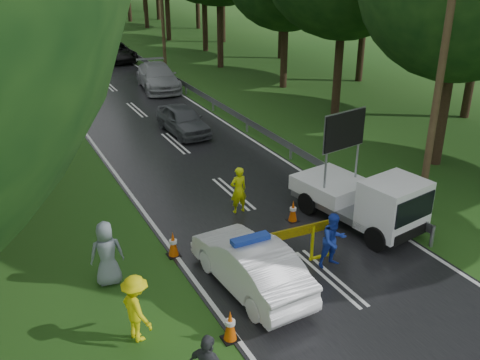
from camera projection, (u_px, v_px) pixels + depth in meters
ground at (330, 278)px, 14.57m from camera, size 160.00×160.00×0.00m
road at (89, 68)px, 39.05m from camera, size 7.00×140.00×0.02m
guardrail at (139, 57)px, 40.09m from camera, size 0.12×60.06×0.70m
utility_pole_near at (443, 61)px, 16.30m from camera, size 1.40×0.24×10.00m
police_sedan at (250, 265)px, 13.91m from camera, size 1.74×4.29×1.52m
work_truck at (366, 199)px, 16.91m from camera, size 2.64×4.67×3.52m
barrier at (287, 239)px, 14.69m from camera, size 2.92×0.18×1.21m
officer at (238, 190)px, 17.82m from camera, size 0.62×0.42×1.65m
civilian at (333, 240)px, 14.83m from camera, size 0.81×0.64×1.62m
bystander_left at (136, 308)px, 12.03m from camera, size 0.85×1.19×1.67m
bystander_right at (107, 254)px, 14.02m from camera, size 0.96×0.70×1.81m
queue_car_first at (183, 120)px, 25.46m from camera, size 1.69×3.93×1.32m
queue_car_second at (158, 77)px, 33.23m from camera, size 2.82×5.50×1.53m
queue_car_third at (117, 52)px, 41.22m from camera, size 2.30×4.89×1.35m
queue_car_fourth at (81, 39)px, 45.97m from camera, size 2.21×5.09×1.63m
cone_near_left at (230, 326)px, 12.16m from camera, size 0.38×0.38×0.81m
cone_center at (262, 242)px, 15.66m from camera, size 0.33×0.33×0.70m
cone_far at (293, 211)px, 17.41m from camera, size 0.35×0.35×0.75m
cone_left_mid at (173, 244)px, 15.47m from camera, size 0.37×0.37×0.79m
cone_right at (335, 204)px, 17.94m from camera, size 0.35×0.35×0.74m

